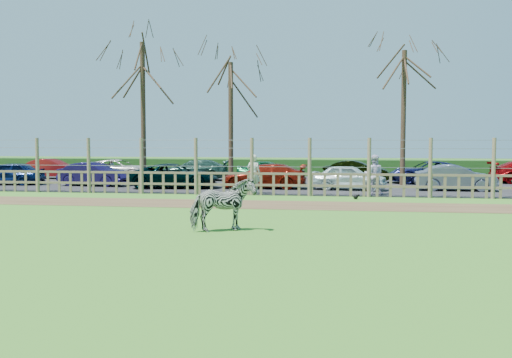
# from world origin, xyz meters

# --- Properties ---
(ground) EXTENTS (120.00, 120.00, 0.00)m
(ground) POSITION_xyz_m (0.00, 0.00, 0.00)
(ground) COLOR #6AA12B
(ground) RESTS_ON ground
(dirt_strip) EXTENTS (34.00, 2.80, 0.01)m
(dirt_strip) POSITION_xyz_m (0.00, 4.50, 0.01)
(dirt_strip) COLOR brown
(dirt_strip) RESTS_ON ground
(asphalt) EXTENTS (44.00, 13.00, 0.04)m
(asphalt) POSITION_xyz_m (0.00, 14.50, 0.02)
(asphalt) COLOR #232326
(asphalt) RESTS_ON ground
(hedge) EXTENTS (46.00, 2.00, 1.10)m
(hedge) POSITION_xyz_m (0.00, 21.50, 0.55)
(hedge) COLOR #1E4716
(hedge) RESTS_ON ground
(fence) EXTENTS (30.16, 0.16, 2.50)m
(fence) POSITION_xyz_m (0.00, 8.00, 0.80)
(fence) COLOR brown
(fence) RESTS_ON ground
(tree_left) EXTENTS (4.80, 4.80, 7.88)m
(tree_left) POSITION_xyz_m (-6.50, 12.50, 5.62)
(tree_left) COLOR #3D2B1E
(tree_left) RESTS_ON ground
(tree_mid) EXTENTS (4.80, 4.80, 6.83)m
(tree_mid) POSITION_xyz_m (-2.00, 13.50, 4.87)
(tree_mid) COLOR #3D2B1E
(tree_mid) RESTS_ON ground
(tree_right) EXTENTS (4.80, 4.80, 7.35)m
(tree_right) POSITION_xyz_m (7.00, 14.00, 5.24)
(tree_right) COLOR #3D2B1E
(tree_right) RESTS_ON ground
(zebra) EXTENTS (1.85, 1.47, 1.42)m
(zebra) POSITION_xyz_m (0.75, -1.78, 0.71)
(zebra) COLOR gray
(zebra) RESTS_ON ground
(visitor_a) EXTENTS (0.70, 0.54, 1.72)m
(visitor_a) POSITION_xyz_m (-0.00, 8.52, 0.90)
(visitor_a) COLOR beige
(visitor_a) RESTS_ON asphalt
(visitor_b) EXTENTS (0.85, 0.67, 1.72)m
(visitor_b) POSITION_xyz_m (5.25, 8.75, 0.90)
(visitor_b) COLOR silver
(visitor_b) RESTS_ON asphalt
(crow) EXTENTS (0.26, 0.19, 0.21)m
(crow) POSITION_xyz_m (4.45, 7.00, 0.10)
(crow) COLOR black
(crow) RESTS_ON ground
(car_0) EXTENTS (3.68, 1.88, 1.20)m
(car_0) POSITION_xyz_m (-13.50, 11.35, 0.64)
(car_0) COLOR #081641
(car_0) RESTS_ON asphalt
(car_1) EXTENTS (3.76, 1.66, 1.20)m
(car_1) POSITION_xyz_m (-8.77, 11.34, 0.64)
(car_1) COLOR #170F42
(car_1) RESTS_ON asphalt
(car_2) EXTENTS (4.53, 2.50, 1.20)m
(car_2) POSITION_xyz_m (-4.27, 10.66, 0.64)
(car_2) COLOR black
(car_2) RESTS_ON asphalt
(car_3) EXTENTS (4.16, 1.75, 1.20)m
(car_3) POSITION_xyz_m (0.12, 11.10, 0.64)
(car_3) COLOR maroon
(car_3) RESTS_ON asphalt
(car_4) EXTENTS (3.68, 1.89, 1.20)m
(car_4) POSITION_xyz_m (4.22, 10.84, 0.64)
(car_4) COLOR silver
(car_4) RESTS_ON asphalt
(car_5) EXTENTS (3.65, 1.30, 1.20)m
(car_5) POSITION_xyz_m (9.14, 11.23, 0.64)
(car_5) COLOR #515767
(car_5) RESTS_ON asphalt
(car_7) EXTENTS (3.71, 1.48, 1.20)m
(car_7) POSITION_xyz_m (-13.61, 16.07, 0.64)
(car_7) COLOR maroon
(car_7) RESTS_ON asphalt
(car_8) EXTENTS (4.32, 1.99, 1.20)m
(car_8) POSITION_xyz_m (-9.24, 15.73, 0.64)
(car_8) COLOR silver
(car_8) RESTS_ON asphalt
(car_9) EXTENTS (4.26, 2.02, 1.20)m
(car_9) POSITION_xyz_m (-4.69, 15.97, 0.64)
(car_9) COLOR #234538
(car_9) RESTS_ON asphalt
(car_10) EXTENTS (3.57, 1.54, 1.20)m
(car_10) POSITION_xyz_m (-0.41, 16.23, 0.64)
(car_10) COLOR #0D582C
(car_10) RESTS_ON asphalt
(car_11) EXTENTS (3.76, 1.65, 1.20)m
(car_11) POSITION_xyz_m (4.67, 15.90, 0.64)
(car_11) COLOR black
(car_11) RESTS_ON asphalt
(car_12) EXTENTS (4.45, 2.29, 1.20)m
(car_12) POSITION_xyz_m (8.54, 15.65, 0.64)
(car_12) COLOR #16194D
(car_12) RESTS_ON asphalt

